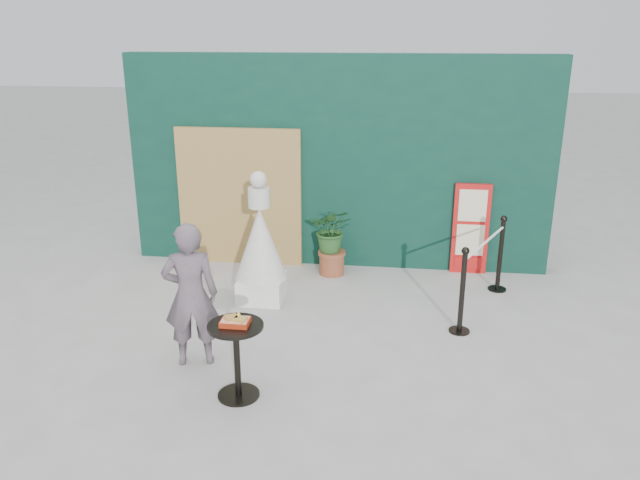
{
  "coord_description": "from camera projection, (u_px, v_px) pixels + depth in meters",
  "views": [
    {
      "loc": [
        0.88,
        -5.55,
        3.33
      ],
      "look_at": [
        0.0,
        1.2,
        1.0
      ],
      "focal_mm": 35.0,
      "sensor_mm": 36.0,
      "label": 1
    }
  ],
  "objects": [
    {
      "name": "ground",
      "position": [
        305.0,
        370.0,
        6.39
      ],
      "size": [
        60.0,
        60.0,
        0.0
      ],
      "primitive_type": "plane",
      "color": "#ADAAA5",
      "rests_on": "ground"
    },
    {
      "name": "planter",
      "position": [
        332.0,
        236.0,
        8.7
      ],
      "size": [
        0.58,
        0.5,
        0.98
      ],
      "color": "#965B31",
      "rests_on": "ground"
    },
    {
      "name": "menu_board",
      "position": [
        471.0,
        229.0,
        8.72
      ],
      "size": [
        0.5,
        0.07,
        1.3
      ],
      "color": "red",
      "rests_on": "ground"
    },
    {
      "name": "statue",
      "position": [
        261.0,
        249.0,
        7.83
      ],
      "size": [
        0.66,
        0.66,
        1.68
      ],
      "color": "white",
      "rests_on": "ground"
    },
    {
      "name": "woman",
      "position": [
        191.0,
        295.0,
        6.3
      ],
      "size": [
        0.63,
        0.5,
        1.53
      ],
      "primitive_type": "imported",
      "rotation": [
        0.0,
        0.0,
        3.41
      ],
      "color": "#655661",
      "rests_on": "ground"
    },
    {
      "name": "back_wall",
      "position": [
        338.0,
        163.0,
        8.86
      ],
      "size": [
        6.0,
        0.3,
        3.0
      ],
      "primitive_type": "cube",
      "color": "#0A2F25",
      "rests_on": "ground"
    },
    {
      "name": "food_basket",
      "position": [
        235.0,
        321.0,
        5.69
      ],
      "size": [
        0.26,
        0.19,
        0.11
      ],
      "color": "#AC2D12",
      "rests_on": "cafe_table"
    },
    {
      "name": "stanchion_barrier",
      "position": [
        483.0,
        272.0,
        7.61
      ],
      "size": [
        0.84,
        1.54,
        1.03
      ],
      "color": "black",
      "rests_on": "ground"
    },
    {
      "name": "cafe_table",
      "position": [
        237.0,
        349.0,
        5.78
      ],
      "size": [
        0.52,
        0.52,
        0.75
      ],
      "color": "black",
      "rests_on": "ground"
    },
    {
      "name": "bamboo_fence",
      "position": [
        240.0,
        197.0,
        9.0
      ],
      "size": [
        1.8,
        0.08,
        2.0
      ],
      "primitive_type": "cube",
      "color": "tan",
      "rests_on": "ground"
    }
  ]
}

